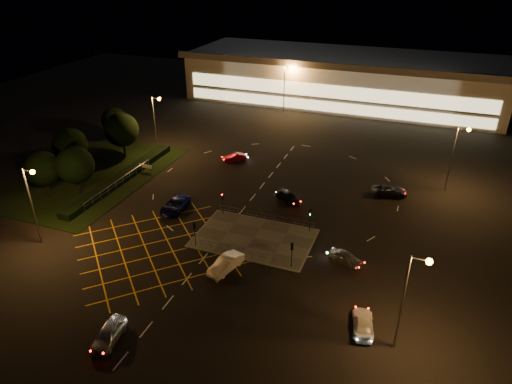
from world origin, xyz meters
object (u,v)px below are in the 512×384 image
(signal_se, at_px, (292,250))
(signal_ne, at_px, (310,215))
(car_east_grey, at_px, (390,191))
(car_approach_white, at_px, (363,323))
(signal_sw, at_px, (195,229))
(signal_nw, at_px, (223,199))
(car_near_silver, at_px, (109,334))
(car_queue_white, at_px, (226,264))
(car_far_dkgrey, at_px, (288,197))
(car_right_silver, at_px, (346,258))
(car_left_blue, at_px, (175,205))
(car_circ_red, at_px, (235,157))

(signal_se, bearing_deg, signal_ne, -90.00)
(car_east_grey, relative_size, car_approach_white, 1.11)
(signal_sw, height_order, signal_nw, same)
(signal_nw, relative_size, car_near_silver, 0.69)
(car_near_silver, relative_size, car_queue_white, 0.95)
(signal_ne, bearing_deg, car_queue_white, -121.32)
(signal_sw, relative_size, car_approach_white, 0.69)
(car_near_silver, height_order, car_far_dkgrey, car_near_silver)
(signal_nw, bearing_deg, car_right_silver, -15.81)
(signal_se, xyz_separation_m, car_approach_white, (9.00, -6.73, -1.70))
(car_far_dkgrey, bearing_deg, car_near_silver, -156.76)
(car_approach_white, bearing_deg, signal_sw, -29.30)
(car_left_blue, height_order, car_circ_red, car_left_blue)
(signal_nw, bearing_deg, car_left_blue, -170.40)
(car_queue_white, distance_m, car_approach_white, 16.13)
(signal_se, xyz_separation_m, signal_nw, (-12.00, 7.99, 0.00))
(signal_sw, relative_size, car_near_silver, 0.69)
(signal_se, height_order, car_queue_white, signal_se)
(signal_ne, distance_m, car_approach_white, 17.34)
(car_queue_white, bearing_deg, car_left_blue, 156.20)
(signal_se, xyz_separation_m, car_near_silver, (-12.37, -16.34, -1.59))
(car_far_dkgrey, height_order, car_right_silver, car_right_silver)
(car_far_dkgrey, bearing_deg, signal_nw, 170.28)
(signal_ne, bearing_deg, signal_se, -90.00)
(car_left_blue, bearing_deg, signal_nw, 6.34)
(car_far_dkgrey, xyz_separation_m, car_right_silver, (10.40, -11.71, 0.03))
(signal_sw, height_order, car_east_grey, signal_sw)
(car_near_silver, bearing_deg, car_circ_red, 88.59)
(signal_sw, bearing_deg, signal_nw, -90.00)
(car_far_dkgrey, distance_m, car_right_silver, 15.66)
(signal_ne, relative_size, car_circ_red, 0.81)
(car_queue_white, xyz_separation_m, car_far_dkgrey, (1.81, 17.74, -0.14))
(car_left_blue, distance_m, car_east_grey, 30.81)
(signal_sw, bearing_deg, signal_ne, -146.35)
(signal_nw, xyz_separation_m, signal_ne, (12.00, 0.00, 0.00))
(car_approach_white, bearing_deg, car_right_silver, -81.87)
(signal_se, relative_size, car_circ_red, 0.81)
(car_right_silver, bearing_deg, signal_se, 140.59)
(signal_sw, height_order, car_right_silver, signal_sw)
(signal_se, relative_size, car_far_dkgrey, 0.71)
(signal_sw, height_order, car_left_blue, signal_sw)
(signal_ne, height_order, car_circ_red, signal_ne)
(signal_nw, xyz_separation_m, car_circ_red, (-5.52, 17.19, -1.73))
(car_east_grey, xyz_separation_m, car_approach_white, (0.59, -28.30, -0.04))
(signal_sw, relative_size, signal_se, 1.00)
(car_left_blue, xyz_separation_m, car_circ_red, (1.15, 18.32, -0.13))
(signal_sw, xyz_separation_m, car_right_silver, (17.51, 3.03, -1.69))
(car_queue_white, distance_m, car_far_dkgrey, 17.84)
(signal_sw, distance_m, car_far_dkgrey, 16.46)
(car_circ_red, bearing_deg, signal_nw, -19.18)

